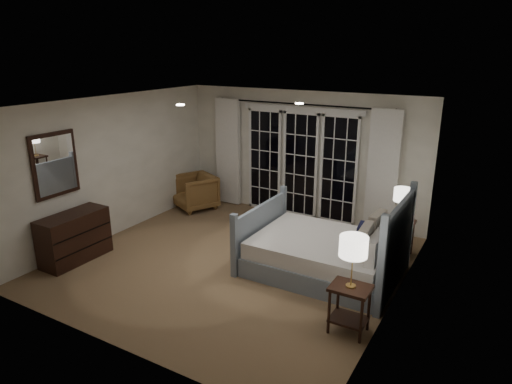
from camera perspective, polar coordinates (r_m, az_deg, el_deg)
The scene contains 20 objects.
floor at distance 7.39m, azimuth -2.82°, elevation -8.68°, with size 5.00×5.00×0.00m, color #836046.
ceiling at distance 6.67m, azimuth -3.15°, elevation 10.96°, with size 5.00×5.00×0.00m, color white.
wall_left at distance 8.51m, azimuth -17.28°, elevation 3.07°, with size 0.02×5.00×2.50m, color white.
wall_right at distance 6.01m, azimuth 17.50°, elevation -2.90°, with size 0.02×5.00×2.50m, color white.
wall_back at distance 9.05m, azimuth 5.68°, elevation 4.64°, with size 5.00×0.02×2.50m, color white.
wall_front at distance 5.15m, azimuth -18.38°, elevation -6.46°, with size 5.00×0.02×2.50m, color white.
french_doors at distance 9.05m, azimuth 5.55°, elevation 3.60°, with size 2.50×0.04×2.20m.
curtain_rod at distance 8.79m, azimuth 5.61°, elevation 10.87°, with size 0.03×0.03×3.50m, color black.
curtain_left at distance 9.75m, azimuth -3.51°, elevation 5.03°, with size 0.55×0.10×2.25m, color silver.
curtain_right at distance 8.44m, azimuth 15.56°, elevation 2.41°, with size 0.55×0.10×2.25m, color silver.
downlight_a at distance 6.81m, azimuth 5.44°, elevation 10.96°, with size 0.12×0.12×0.01m, color white.
downlight_b at distance 6.70m, azimuth -9.43°, elevation 10.70°, with size 0.12×0.12×0.01m, color white.
bed at distance 6.99m, azimuth 8.84°, elevation -7.54°, with size 2.21×1.58×1.28m.
nightstand_left at distance 5.65m, azimuth 11.62°, elevation -13.35°, with size 0.46×0.37×0.61m.
nightstand_right at distance 7.81m, azimuth 17.44°, elevation -4.88°, with size 0.46×0.37×0.60m.
lamp_left at distance 5.32m, azimuth 12.09°, elevation -6.73°, with size 0.33×0.33×0.63m.
lamp_right at distance 7.60m, azimuth 17.88°, elevation -0.37°, with size 0.28×0.28×0.55m.
armchair at distance 9.70m, azimuth -7.65°, elevation 0.02°, with size 0.78×0.80×0.73m, color brown.
dresser at distance 7.84m, azimuth -21.76°, elevation -5.26°, with size 0.47×1.11×0.78m.
mirror at distance 7.67m, azimuth -23.84°, elevation 3.14°, with size 0.05×0.85×1.00m.
Camera 1 is at (3.63, -5.54, 3.27)m, focal length 32.00 mm.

